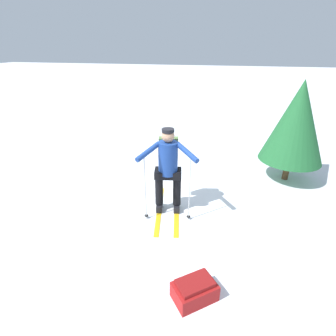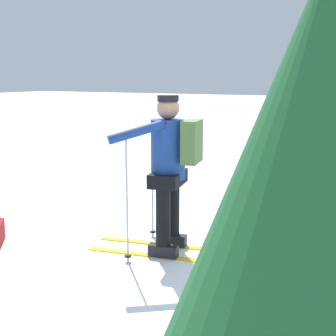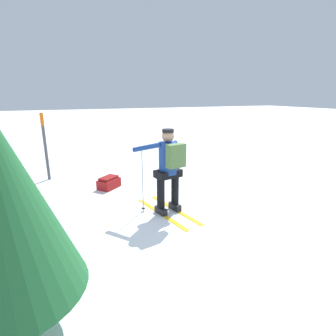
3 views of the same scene
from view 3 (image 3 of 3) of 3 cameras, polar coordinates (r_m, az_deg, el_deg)
ground_plane at (r=5.04m, az=4.54°, el=-10.71°), size 80.00×80.00×0.00m
skier at (r=4.91m, az=0.12°, el=0.46°), size 1.04×1.71×1.63m
dropped_backpack at (r=6.64m, az=-12.75°, el=-3.14°), size 0.63×0.61×0.29m
trail_marker at (r=7.65m, az=-25.25°, el=5.15°), size 0.09×0.09×1.79m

